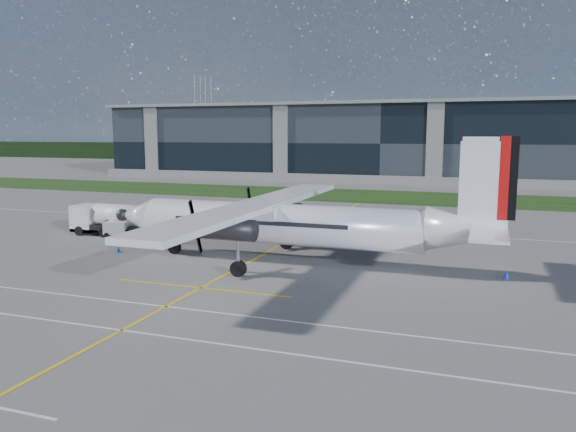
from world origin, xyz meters
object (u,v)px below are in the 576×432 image
object	(u,v)px
safety_cone_nose_port	(118,249)
safety_cone_fwd	(109,243)
pylon_west	(203,118)
safety_cone_stbdwing	(312,226)
ground_crew_person	(169,233)
turboprop_aircraft	(293,201)
safety_cone_tail	(506,275)
fuel_tanker_truck	(105,219)
baggage_tug	(118,229)

from	to	relation	value
safety_cone_nose_port	safety_cone_fwd	bearing A→B (deg)	141.87
safety_cone_fwd	pylon_west	bearing A→B (deg)	115.27
safety_cone_stbdwing	safety_cone_nose_port	bearing A→B (deg)	-125.63
ground_crew_person	safety_cone_stbdwing	size ratio (longest dim) A/B	3.67
ground_crew_person	safety_cone_fwd	distance (m)	5.02
pylon_west	ground_crew_person	size ratio (longest dim) A/B	16.37
turboprop_aircraft	safety_cone_stbdwing	distance (m)	15.87
pylon_west	ground_crew_person	bearing A→B (deg)	-63.00
safety_cone_tail	safety_cone_fwd	world-z (taller)	same
fuel_tanker_truck	safety_cone_tail	size ratio (longest dim) A/B	15.80
baggage_tug	safety_cone_tail	bearing A→B (deg)	-6.38
pylon_west	safety_cone_stbdwing	size ratio (longest dim) A/B	60.00
baggage_tug	pylon_west	bearing A→B (deg)	115.27
safety_cone_tail	safety_cone_nose_port	distance (m)	29.30
pylon_west	safety_cone_fwd	size ratio (longest dim) A/B	60.00
baggage_tug	safety_cone_fwd	distance (m)	4.04
turboprop_aircraft	baggage_tug	xyz separation A→B (m)	(-18.52, 4.35, -3.90)
safety_cone_tail	safety_cone_stbdwing	xyz separation A→B (m)	(-17.87, 14.26, 0.00)
safety_cone_tail	pylon_west	bearing A→B (deg)	124.43
safety_cone_tail	safety_cone_stbdwing	world-z (taller)	same
turboprop_aircraft	ground_crew_person	world-z (taller)	turboprop_aircraft
baggage_tug	safety_cone_fwd	xyz separation A→B (m)	(1.73, -3.62, -0.52)
safety_cone_stbdwing	safety_cone_fwd	distance (m)	19.63
safety_cone_tail	safety_cone_fwd	xyz separation A→B (m)	(-31.45, 0.09, 0.00)
safety_cone_tail	safety_cone_stbdwing	bearing A→B (deg)	141.41
pylon_west	safety_cone_stbdwing	world-z (taller)	pylon_west
turboprop_aircraft	safety_cone_stbdwing	size ratio (longest dim) A/B	62.25
baggage_tug	safety_cone_stbdwing	bearing A→B (deg)	34.56
baggage_tug	safety_cone_tail	size ratio (longest dim) A/B	5.11
baggage_tug	safety_cone_fwd	world-z (taller)	baggage_tug
baggage_tug	safety_cone_stbdwing	world-z (taller)	baggage_tug
safety_cone_nose_port	pylon_west	bearing A→B (deg)	115.71
safety_cone_nose_port	turboprop_aircraft	bearing A→B (deg)	3.88
safety_cone_stbdwing	safety_cone_tail	bearing A→B (deg)	-38.59
safety_cone_fwd	baggage_tug	bearing A→B (deg)	115.55
baggage_tug	safety_cone_stbdwing	size ratio (longest dim) A/B	5.11
ground_crew_person	safety_cone_nose_port	world-z (taller)	ground_crew_person
turboprop_aircraft	fuel_tanker_truck	bearing A→B (deg)	166.00
pylon_west	safety_cone_tail	world-z (taller)	pylon_west
fuel_tanker_truck	pylon_west	bearing A→B (deg)	114.73
fuel_tanker_truck	baggage_tug	size ratio (longest dim) A/B	3.09
safety_cone_stbdwing	safety_cone_fwd	world-z (taller)	same
pylon_west	fuel_tanker_truck	xyz separation A→B (m)	(65.74, -142.73, -13.52)
pylon_west	safety_cone_stbdwing	distance (m)	157.43
safety_cone_stbdwing	pylon_west	bearing A→B (deg)	121.99
safety_cone_nose_port	safety_cone_fwd	size ratio (longest dim) A/B	1.00
ground_crew_person	safety_cone_tail	xyz separation A→B (m)	(27.44, -3.04, -0.67)
safety_cone_tail	safety_cone_nose_port	xyz separation A→B (m)	(-29.26, -1.63, 0.00)
baggage_tug	safety_cone_fwd	bearing A→B (deg)	-64.45
fuel_tanker_truck	safety_cone_nose_port	size ratio (longest dim) A/B	15.80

